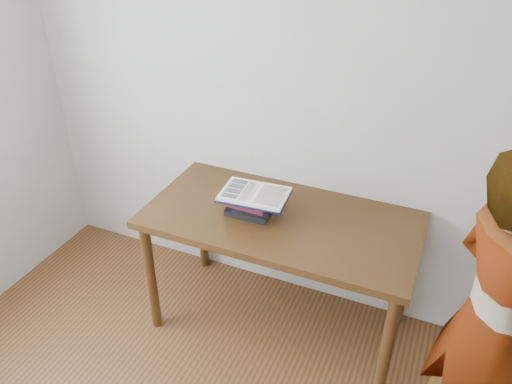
% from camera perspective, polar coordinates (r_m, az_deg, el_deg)
% --- Properties ---
extents(room_shell, '(3.54, 3.54, 2.62)m').
position_cam_1_polar(room_shell, '(1.33, -22.55, -2.85)').
color(room_shell, beige).
rests_on(room_shell, ground).
extents(desk, '(1.48, 0.74, 0.79)m').
position_cam_1_polar(desk, '(2.76, 2.83, -4.52)').
color(desk, '#432510').
rests_on(desk, ground).
extents(book_stack, '(0.25, 0.19, 0.13)m').
position_cam_1_polar(book_stack, '(2.69, -0.61, -1.40)').
color(book_stack, black).
rests_on(book_stack, desk).
extents(open_book, '(0.37, 0.27, 0.03)m').
position_cam_1_polar(open_book, '(2.62, -0.15, -0.28)').
color(open_book, black).
rests_on(open_book, book_stack).
extents(reader, '(0.63, 0.70, 1.61)m').
position_cam_1_polar(reader, '(2.29, 25.17, -13.68)').
color(reader, tan).
rests_on(reader, ground).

